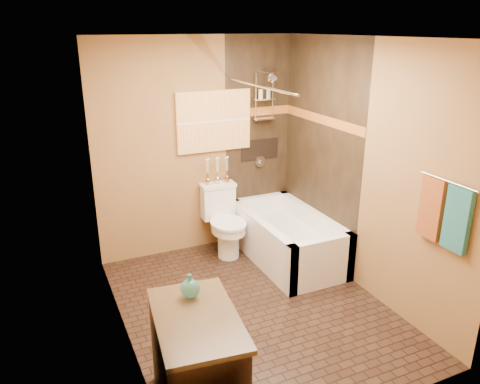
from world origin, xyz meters
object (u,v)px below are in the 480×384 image
sunset_painting (214,121)px  toilet (224,220)px  bathtub (287,241)px  vanity (197,365)px

sunset_painting → toilet: 1.17m
bathtub → vanity: bearing=-134.6°
vanity → toilet: bearing=70.0°
vanity → sunset_painting: bearing=72.5°
bathtub → vanity: (-1.72, -1.75, 0.17)m
toilet → sunset_painting: bearing=91.7°
sunset_painting → bathtub: 1.63m
sunset_painting → toilet: size_ratio=1.10×
sunset_painting → bathtub: sunset_painting is taller
sunset_painting → vanity: (-1.12, -2.48, -1.16)m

